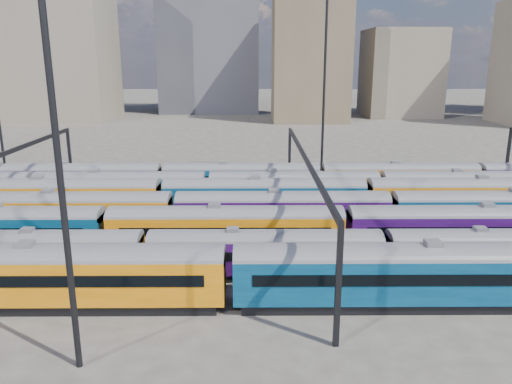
{
  "coord_description": "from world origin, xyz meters",
  "views": [
    {
      "loc": [
        4.92,
        -47.07,
        16.99
      ],
      "look_at": [
        5.31,
        5.3,
        3.0
      ],
      "focal_mm": 35.0,
      "sensor_mm": 36.0,
      "label": 1
    }
  ],
  "objects_px": {
    "rake_0": "(68,270)",
    "mast_2": "(54,121)",
    "rake_1": "(145,249)",
    "rake_2": "(226,225)"
  },
  "relations": [
    {
      "from": "rake_0",
      "to": "mast_2",
      "type": "xyz_separation_m",
      "value": [
        2.88,
        -7.0,
        11.09
      ]
    },
    {
      "from": "rake_1",
      "to": "rake_0",
      "type": "bearing_deg",
      "value": -130.54
    },
    {
      "from": "rake_2",
      "to": "mast_2",
      "type": "distance_m",
      "value": 21.73
    },
    {
      "from": "rake_1",
      "to": "mast_2",
      "type": "distance_m",
      "value": 16.7
    },
    {
      "from": "rake_1",
      "to": "mast_2",
      "type": "height_order",
      "value": "mast_2"
    },
    {
      "from": "rake_0",
      "to": "rake_1",
      "type": "height_order",
      "value": "rake_0"
    },
    {
      "from": "mast_2",
      "to": "rake_1",
      "type": "bearing_deg",
      "value": 83.35
    },
    {
      "from": "rake_0",
      "to": "rake_2",
      "type": "bearing_deg",
      "value": 43.76
    },
    {
      "from": "rake_2",
      "to": "rake_0",
      "type": "bearing_deg",
      "value": -136.24
    },
    {
      "from": "rake_1",
      "to": "rake_2",
      "type": "bearing_deg",
      "value": 39.04
    }
  ]
}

